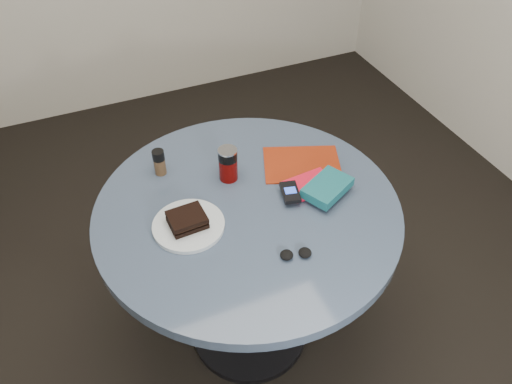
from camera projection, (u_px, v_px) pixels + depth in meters
name	position (u px, v px, depth m)	size (l,w,h in m)	color
ground	(250.00, 331.00, 2.13)	(4.00, 4.00, 0.00)	black
table	(248.00, 239.00, 1.73)	(1.00, 1.00, 0.75)	black
plate	(189.00, 225.00, 1.55)	(0.23, 0.23, 0.01)	silver
sandwich	(187.00, 220.00, 1.53)	(0.12, 0.10, 0.04)	black
soda_can	(228.00, 164.00, 1.68)	(0.07, 0.07, 0.12)	#5B0604
pepper_grinder	(159.00, 162.00, 1.71)	(0.05, 0.05, 0.10)	#49331F
magazine	(302.00, 164.00, 1.77)	(0.27, 0.20, 0.00)	maroon
red_book	(309.00, 185.00, 1.68)	(0.16, 0.11, 0.01)	red
novel	(327.00, 187.00, 1.64)	(0.16, 0.11, 0.03)	#124F57
mp3_player	(290.00, 192.00, 1.63)	(0.08, 0.11, 0.02)	black
headphones	(296.00, 254.00, 1.46)	(0.10, 0.06, 0.02)	black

